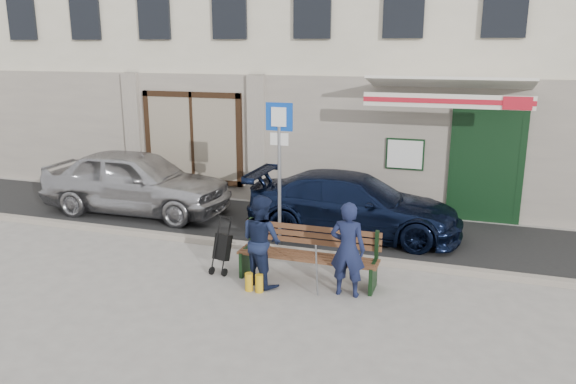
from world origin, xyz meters
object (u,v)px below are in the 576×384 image
at_px(bench, 305,255).
at_px(woman, 261,240).
at_px(car_silver, 136,181).
at_px(parking_sign, 279,151).
at_px(car_navy, 354,205).
at_px(stroller, 222,248).
at_px(man, 348,249).

height_order(bench, woman, woman).
xyz_separation_m(car_silver, parking_sign, (4.04, -1.20, 1.17)).
bearing_deg(car_navy, stroller, 147.48).
bearing_deg(car_navy, bench, 174.65).
height_order(car_silver, man, man).
bearing_deg(stroller, man, 8.63).
relative_size(parking_sign, woman, 1.86).
bearing_deg(woman, stroller, 11.46).
bearing_deg(man, car_silver, -27.06).
xyz_separation_m(man, woman, (-1.45, -0.02, -0.00)).
relative_size(car_silver, car_navy, 1.01).
height_order(bench, man, man).
height_order(man, stroller, man).
bearing_deg(woman, man, -149.94).
bearing_deg(car_navy, parking_sign, 135.70).
bearing_deg(stroller, parking_sign, 84.92).
relative_size(parking_sign, stroller, 2.90).
distance_m(parking_sign, stroller, 2.19).
height_order(man, woman, man).
bearing_deg(man, woman, 0.88).
distance_m(car_navy, parking_sign, 2.16).
bearing_deg(car_silver, car_navy, -90.69).
height_order(parking_sign, stroller, parking_sign).
bearing_deg(bench, woman, -152.54).
xyz_separation_m(car_silver, bench, (5.00, -2.64, -0.31)).
distance_m(car_silver, man, 6.50).
bearing_deg(stroller, woman, -2.90).
height_order(bench, stroller, stroller).
bearing_deg(bench, parking_sign, 123.70).
distance_m(woman, stroller, 0.95).
bearing_deg(parking_sign, bench, -55.25).
relative_size(car_navy, bench, 1.87).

